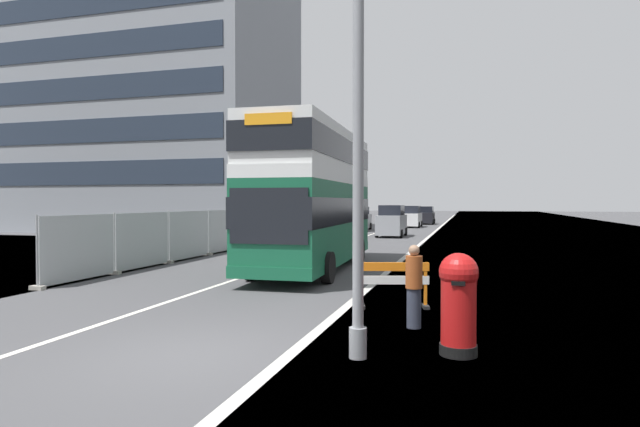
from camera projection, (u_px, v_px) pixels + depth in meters
The scene contains 13 objects.
ground at pixel (221, 359), 8.60m from camera, with size 140.00×280.00×0.10m.
double_decker_bus at pixel (314, 196), 19.55m from camera, with size 3.09×10.37×5.22m.
lamppost_foreground at pixel (358, 120), 8.42m from camera, with size 0.29×0.70×8.19m.
red_pillar_postbox at pixel (459, 299), 8.67m from camera, with size 0.65×0.65×1.70m.
roadworks_barrier at pixel (394, 280), 12.51m from camera, with size 1.72×0.85×1.09m.
construction_site_fence at pixel (238, 230), 28.12m from camera, with size 0.44×27.40×2.18m.
car_oncoming_near at pixel (392, 222), 38.13m from camera, with size 1.93×4.22×2.29m.
car_receding_mid at pixel (358, 219), 46.90m from camera, with size 1.99×4.14×2.09m.
car_receding_far at pixel (411, 217), 52.21m from camera, with size 1.97×4.53×2.14m.
car_far_side at pixel (425, 216), 59.28m from camera, with size 2.05×3.92×2.02m.
bare_tree_far_verge_near at pixel (263, 201), 49.44m from camera, with size 2.36×3.21×4.89m.
pedestrian_at_kerb at pixel (414, 286), 10.53m from camera, with size 0.34×0.34×1.68m.
backdrop_office_block at pixel (116, 88), 48.83m from camera, with size 31.39×15.23×26.41m.
Camera 1 is at (4.44, -7.69, 2.55)m, focal length 29.35 mm.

